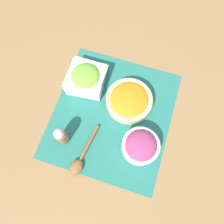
% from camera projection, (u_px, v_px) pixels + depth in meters
% --- Properties ---
extents(ground_plane, '(3.00, 3.00, 0.00)m').
position_uv_depth(ground_plane, '(112.00, 115.00, 0.85)').
color(ground_plane, olive).
extents(placemat, '(0.50, 0.45, 0.00)m').
position_uv_depth(placemat, '(112.00, 115.00, 0.85)').
color(placemat, '#236B60').
rests_on(placemat, ground_plane).
extents(onion_bowl, '(0.13, 0.13, 0.08)m').
position_uv_depth(onion_bowl, '(141.00, 146.00, 0.77)').
color(onion_bowl, silver).
rests_on(onion_bowl, placemat).
extents(lettuce_bowl, '(0.15, 0.15, 0.08)m').
position_uv_depth(lettuce_bowl, '(86.00, 78.00, 0.86)').
color(lettuce_bowl, white).
rests_on(lettuce_bowl, placemat).
extents(carrot_bowl, '(0.18, 0.18, 0.06)m').
position_uv_depth(carrot_bowl, '(129.00, 100.00, 0.84)').
color(carrot_bowl, beige).
rests_on(carrot_bowl, placemat).
extents(wooden_spoon, '(0.20, 0.05, 0.02)m').
position_uv_depth(wooden_spoon, '(80.00, 160.00, 0.78)').
color(wooden_spoon, brown).
rests_on(wooden_spoon, placemat).
extents(pepper_shaker, '(0.04, 0.04, 0.11)m').
position_uv_depth(pepper_shaker, '(61.00, 136.00, 0.77)').
color(pepper_shaker, olive).
rests_on(pepper_shaker, placemat).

